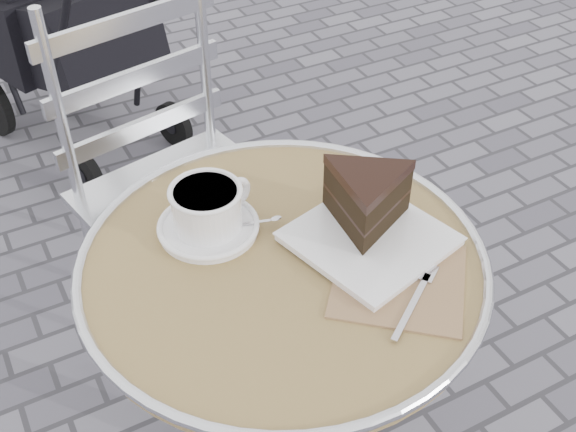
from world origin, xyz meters
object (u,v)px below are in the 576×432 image
bistro_chair (162,150)px  baby_stroller (53,25)px  cappuccino_set (208,212)px  cake_plate_set (368,208)px  cafe_table (283,322)px

bistro_chair → baby_stroller: bearing=78.8°
cappuccino_set → cake_plate_set: size_ratio=0.52×
cafe_table → cake_plate_set: bearing=-4.1°
cafe_table → cappuccino_set: 0.26m
bistro_chair → cafe_table: bearing=-99.2°
cappuccino_set → cake_plate_set: 0.28m
cake_plate_set → cappuccino_set: bearing=135.1°
cappuccino_set → baby_stroller: 1.61m
cappuccino_set → cake_plate_set: (0.24, -0.14, 0.02)m
bistro_chair → baby_stroller: (-0.01, 1.14, -0.16)m
cake_plate_set → bistro_chair: bistro_chair is taller
cake_plate_set → bistro_chair: bearing=93.1°
cafe_table → cake_plate_set: cake_plate_set is taller
cafe_table → bistro_chair: bearing=92.3°
cafe_table → bistro_chair: bistro_chair is taller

